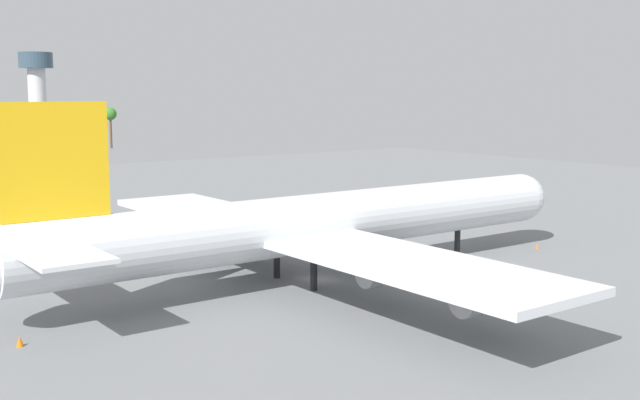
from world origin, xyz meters
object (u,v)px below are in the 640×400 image
object	(u,v)px
catering_truck	(159,234)
safety_cone_nose	(537,246)
cargo_airplane	(316,224)
control_tower	(37,94)
safety_cone_tail	(20,341)

from	to	relation	value
catering_truck	safety_cone_nose	distance (m)	48.17
safety_cone_nose	cargo_airplane	bearing A→B (deg)	174.01
catering_truck	control_tower	xyz separation A→B (m)	(25.55, 132.85, 17.71)
safety_cone_tail	control_tower	xyz separation A→B (m)	(52.00, 164.85, 18.39)
safety_cone_nose	control_tower	bearing A→B (deg)	93.68
safety_cone_nose	safety_cone_tail	bearing A→B (deg)	-179.86
control_tower	catering_truck	bearing A→B (deg)	-100.89
catering_truck	safety_cone_nose	size ratio (longest dim) A/B	8.47
cargo_airplane	catering_truck	bearing A→B (deg)	98.62
cargo_airplane	control_tower	size ratio (longest dim) A/B	2.28
cargo_airplane	control_tower	world-z (taller)	control_tower
catering_truck	control_tower	world-z (taller)	control_tower
safety_cone_nose	safety_cone_tail	size ratio (longest dim) A/B	0.69
catering_truck	safety_cone_tail	world-z (taller)	catering_truck
safety_cone_tail	control_tower	bearing A→B (deg)	72.49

